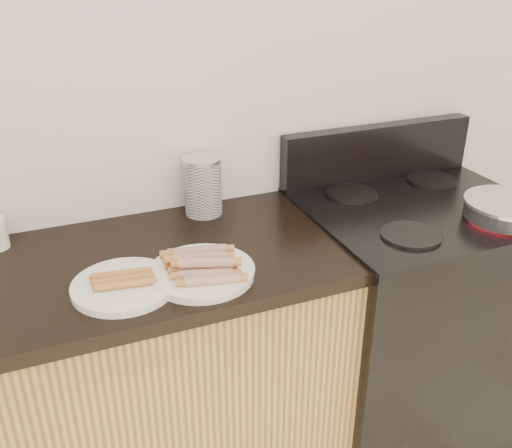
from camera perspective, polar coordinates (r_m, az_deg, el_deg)
name	(u,v)px	position (r m, az deg, el deg)	size (l,w,h in m)	color
wall_back	(160,88)	(1.80, -9.55, 13.22)	(4.00, 0.04, 2.60)	silver
stove	(406,319)	(2.20, 14.81, -9.14)	(0.76, 0.65, 0.91)	black
stove_panel	(377,152)	(2.15, 12.05, 7.07)	(0.76, 0.06, 0.20)	black
burner_near_left	(411,235)	(1.76, 15.22, -1.07)	(0.18, 0.18, 0.01)	black
burner_near_right	(500,217)	(1.97, 23.20, 0.69)	(0.18, 0.18, 0.01)	#FF1E2D
burner_far_left	(352,194)	(2.01, 9.54, 3.01)	(0.18, 0.18, 0.01)	black
burner_far_right	(432,180)	(2.20, 17.18, 4.23)	(0.18, 0.18, 0.01)	black
frying_pan	(509,209)	(1.94, 23.99, 1.34)	(0.27, 0.47, 0.06)	black
main_plate	(202,273)	(1.52, -5.43, -4.94)	(0.28, 0.28, 0.02)	silver
side_plate	(124,286)	(1.50, -13.09, -6.04)	(0.27, 0.27, 0.02)	silver
hotdog_pile	(201,263)	(1.50, -5.48, -3.88)	(0.14, 0.23, 0.05)	#A52F29
plain_sausages	(123,279)	(1.49, -13.16, -5.38)	(0.14, 0.09, 0.02)	#D9835D
canister	(203,186)	(1.84, -5.34, 3.82)	(0.12, 0.12, 0.19)	white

